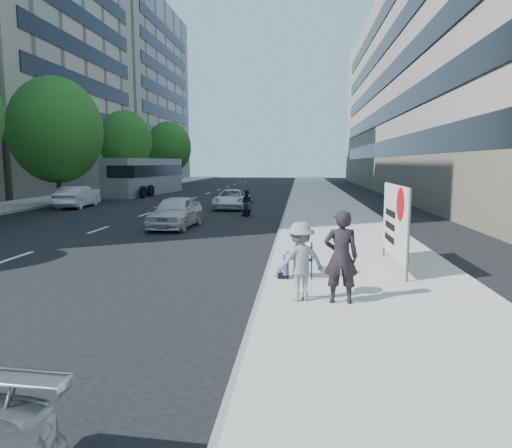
# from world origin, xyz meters

# --- Properties ---
(ground) EXTENTS (160.00, 160.00, 0.00)m
(ground) POSITION_xyz_m (0.00, 0.00, 0.00)
(ground) COLOR black
(ground) RESTS_ON ground
(near_sidewalk) EXTENTS (5.00, 120.00, 0.15)m
(near_sidewalk) POSITION_xyz_m (4.00, 20.00, 0.07)
(near_sidewalk) COLOR #A7A49C
(near_sidewalk) RESTS_ON ground
(far_sidewalk) EXTENTS (4.50, 120.00, 0.15)m
(far_sidewalk) POSITION_xyz_m (-16.75, 20.00, 0.07)
(far_sidewalk) COLOR #A7A49C
(far_sidewalk) RESTS_ON ground
(far_bldg_north) EXTENTS (22.00, 28.00, 28.00)m
(far_bldg_north) POSITION_xyz_m (-30.00, 62.00, 14.00)
(far_bldg_north) COLOR #BFAA8F
(far_bldg_north) RESTS_ON ground
(near_building) EXTENTS (14.00, 70.00, 20.00)m
(near_building) POSITION_xyz_m (17.00, 32.00, 10.00)
(near_building) COLOR gray
(near_building) RESTS_ON ground
(tree_far_c) EXTENTS (6.00, 6.00, 8.47)m
(tree_far_c) POSITION_xyz_m (-13.70, 18.00, 5.02)
(tree_far_c) COLOR #382616
(tree_far_c) RESTS_ON ground
(tree_far_d) EXTENTS (4.80, 4.80, 7.65)m
(tree_far_d) POSITION_xyz_m (-13.70, 30.00, 4.89)
(tree_far_d) COLOR #382616
(tree_far_d) RESTS_ON ground
(tree_far_e) EXTENTS (5.40, 5.40, 7.89)m
(tree_far_e) POSITION_xyz_m (-13.70, 44.00, 4.78)
(tree_far_e) COLOR #382616
(tree_far_e) RESTS_ON ground
(seated_protester) EXTENTS (0.83, 1.11, 1.31)m
(seated_protester) POSITION_xyz_m (2.29, -0.14, 0.87)
(seated_protester) COLOR navy
(seated_protester) RESTS_ON near_sidewalk
(jogger) EXTENTS (1.18, 0.93, 1.60)m
(jogger) POSITION_xyz_m (2.30, -1.95, 0.95)
(jogger) COLOR gray
(jogger) RESTS_ON near_sidewalk
(pedestrian_woman) EXTENTS (0.68, 0.45, 1.86)m
(pedestrian_woman) POSITION_xyz_m (3.10, -2.04, 1.08)
(pedestrian_woman) COLOR black
(pedestrian_woman) RESTS_ON near_sidewalk
(protest_banner) EXTENTS (0.08, 3.06, 2.20)m
(protest_banner) POSITION_xyz_m (4.78, 1.22, 1.40)
(protest_banner) COLOR #4C4C4C
(protest_banner) RESTS_ON near_sidewalk
(white_sedan_near) EXTENTS (1.86, 4.29, 1.44)m
(white_sedan_near) POSITION_xyz_m (-3.31, 9.03, 0.72)
(white_sedan_near) COLOR silver
(white_sedan_near) RESTS_ON ground
(white_sedan_mid) EXTENTS (1.82, 4.39, 1.41)m
(white_sedan_mid) POSITION_xyz_m (-12.23, 17.56, 0.71)
(white_sedan_mid) COLOR beige
(white_sedan_mid) RESTS_ON ground
(white_sedan_far) EXTENTS (2.08, 4.41, 1.22)m
(white_sedan_far) POSITION_xyz_m (-2.07, 17.81, 0.61)
(white_sedan_far) COLOR silver
(white_sedan_far) RESTS_ON ground
(motorcycle) EXTENTS (0.71, 2.04, 1.42)m
(motorcycle) POSITION_xyz_m (-0.61, 13.99, 0.64)
(motorcycle) COLOR black
(motorcycle) RESTS_ON ground
(bus) EXTENTS (3.78, 12.27, 3.30)m
(bus) POSITION_xyz_m (-11.91, 30.16, 1.64)
(bus) COLOR gray
(bus) RESTS_ON ground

